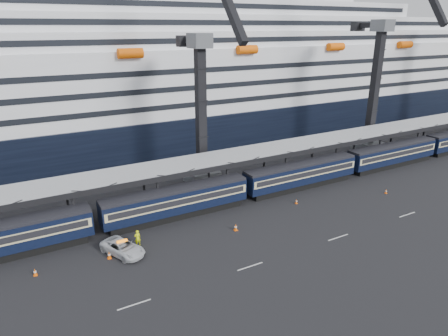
{
  "coord_description": "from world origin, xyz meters",
  "views": [
    {
      "loc": [
        -45.21,
        -32.86,
        22.86
      ],
      "look_at": [
        -21.19,
        10.0,
        5.37
      ],
      "focal_mm": 32.0,
      "sensor_mm": 36.0,
      "label": 1
    }
  ],
  "objects": [
    {
      "name": "ground",
      "position": [
        0.0,
        0.0,
        0.0
      ],
      "size": [
        260.0,
        260.0,
        0.0
      ],
      "primitive_type": "plane",
      "color": "black",
      "rests_on": "ground"
    },
    {
      "name": "traffic_cone_c",
      "position": [
        -23.4,
        3.22,
        0.43
      ],
      "size": [
        0.43,
        0.43,
        0.87
      ],
      "color": "#FF6008",
      "rests_on": "ground"
    },
    {
      "name": "traffic_cone_d",
      "position": [
        -12.25,
        5.69,
        0.33
      ],
      "size": [
        0.34,
        0.34,
        0.67
      ],
      "color": "#FF6008",
      "rests_on": "ground"
    },
    {
      "name": "traffic_cone_e",
      "position": [
        1.31,
        2.1,
        0.34
      ],
      "size": [
        0.34,
        0.34,
        0.69
      ],
      "color": "#FF6008",
      "rests_on": "ground"
    },
    {
      "name": "train",
      "position": [
        -4.65,
        10.0,
        2.2
      ],
      "size": [
        133.05,
        3.0,
        4.05
      ],
      "color": "black",
      "rests_on": "ground"
    },
    {
      "name": "canopy",
      "position": [
        0.0,
        14.0,
        5.25
      ],
      "size": [
        130.0,
        6.25,
        5.53
      ],
      "color": "gray",
      "rests_on": "ground"
    },
    {
      "name": "cruise_ship",
      "position": [
        -1.08,
        45.99,
        12.34
      ],
      "size": [
        214.09,
        28.84,
        34.0
      ],
      "color": "black",
      "rests_on": "ground"
    },
    {
      "name": "pickup_truck",
      "position": [
        -36.52,
        4.61,
        0.73
      ],
      "size": [
        4.42,
        5.82,
        1.47
      ],
      "primitive_type": "imported",
      "rotation": [
        0.0,
        0.0,
        0.43
      ],
      "color": "silver",
      "rests_on": "ground"
    },
    {
      "name": "traffic_cone_b",
      "position": [
        -38.01,
        4.45,
        0.42
      ],
      "size": [
        0.43,
        0.43,
        0.85
      ],
      "color": "#FF6008",
      "rests_on": "ground"
    },
    {
      "name": "crane_dark_mid",
      "position": [
        15.0,
        17.59,
        13.36
      ],
      "size": [
        4.5,
        18.24,
        39.64
      ],
      "color": "#51555A",
      "rests_on": "ground"
    },
    {
      "name": "worker",
      "position": [
        -34.6,
        5.5,
        0.94
      ],
      "size": [
        0.71,
        0.48,
        1.88
      ],
      "primitive_type": "imported",
      "rotation": [
        0.0,
        0.0,
        3.19
      ],
      "color": "#ECFF0D",
      "rests_on": "ground"
    },
    {
      "name": "crane_dark_near",
      "position": [
        -20.0,
        18.59,
        11.93
      ],
      "size": [
        4.5,
        17.75,
        35.08
      ],
      "color": "#51555A",
      "rests_on": "ground"
    },
    {
      "name": "traffic_cone_a",
      "position": [
        -45.06,
        4.93,
        0.37
      ],
      "size": [
        0.38,
        0.38,
        0.76
      ],
      "color": "#FF6008",
      "rests_on": "ground"
    }
  ]
}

